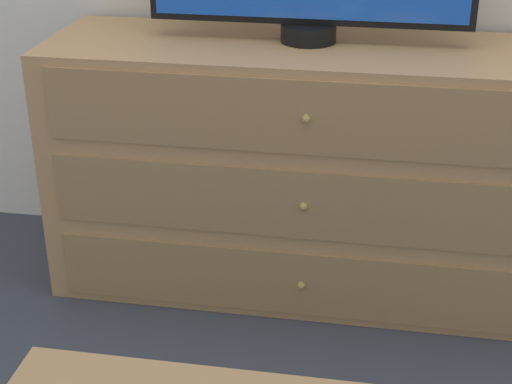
% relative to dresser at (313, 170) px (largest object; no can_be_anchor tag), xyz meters
% --- Properties ---
extents(ground_plane, '(12.00, 12.00, 0.00)m').
position_rel_dresser_xyz_m(ground_plane, '(-0.02, 0.28, -0.39)').
color(ground_plane, '#383D47').
extents(dresser, '(1.60, 0.51, 0.79)m').
position_rel_dresser_xyz_m(dresser, '(0.00, 0.00, 0.00)').
color(dresser, tan).
rests_on(dresser, ground_plane).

